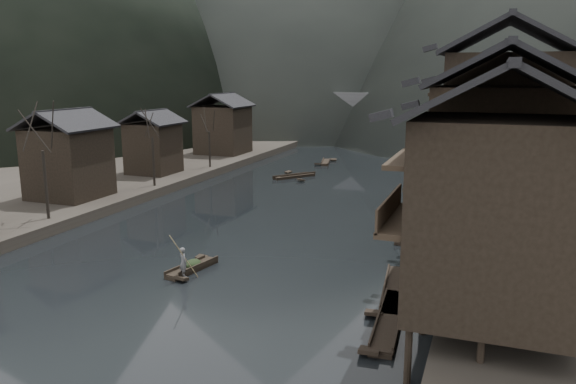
% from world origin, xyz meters
% --- Properties ---
extents(water, '(300.00, 300.00, 0.00)m').
position_xyz_m(water, '(0.00, 0.00, 0.00)').
color(water, black).
rests_on(water, ground).
extents(left_bank, '(40.00, 200.00, 1.20)m').
position_xyz_m(left_bank, '(-35.00, 40.00, 0.60)').
color(left_bank, '#2D2823').
rests_on(left_bank, ground).
extents(stilt_houses, '(9.00, 67.60, 16.06)m').
position_xyz_m(stilt_houses, '(17.28, 19.16, 8.96)').
color(stilt_houses, black).
rests_on(stilt_houses, ground).
extents(left_houses, '(8.10, 53.20, 8.73)m').
position_xyz_m(left_houses, '(-20.50, 20.12, 5.66)').
color(left_houses, black).
rests_on(left_houses, left_bank).
extents(bare_trees, '(3.95, 44.99, 7.91)m').
position_xyz_m(bare_trees, '(-17.00, 6.68, 6.77)').
color(bare_trees, black).
rests_on(bare_trees, left_bank).
extents(moored_sampans, '(2.94, 49.38, 0.47)m').
position_xyz_m(moored_sampans, '(12.13, 14.99, 0.20)').
color(moored_sampans, black).
rests_on(moored_sampans, water).
extents(midriver_boats, '(4.26, 17.26, 0.45)m').
position_xyz_m(midriver_boats, '(-5.52, 37.27, 0.20)').
color(midriver_boats, black).
rests_on(midriver_boats, water).
extents(stone_bridge, '(40.00, 6.00, 9.00)m').
position_xyz_m(stone_bridge, '(-0.00, 72.00, 5.11)').
color(stone_bridge, '#4C4C4F').
rests_on(stone_bridge, ground).
extents(hero_sampan, '(1.73, 4.61, 0.43)m').
position_xyz_m(hero_sampan, '(-0.85, -1.59, 0.20)').
color(hero_sampan, black).
rests_on(hero_sampan, water).
extents(cargo_heap, '(1.00, 1.31, 0.60)m').
position_xyz_m(cargo_heap, '(-0.89, -1.38, 0.73)').
color(cargo_heap, black).
rests_on(cargo_heap, hero_sampan).
extents(boatman, '(0.81, 0.76, 1.86)m').
position_xyz_m(boatman, '(-0.54, -3.15, 1.36)').
color(boatman, '#5D5D5F').
rests_on(boatman, hero_sampan).
extents(bamboo_pole, '(1.17, 1.79, 3.48)m').
position_xyz_m(bamboo_pole, '(-0.34, -3.15, 4.03)').
color(bamboo_pole, '#8C7A51').
rests_on(bamboo_pole, boatman).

